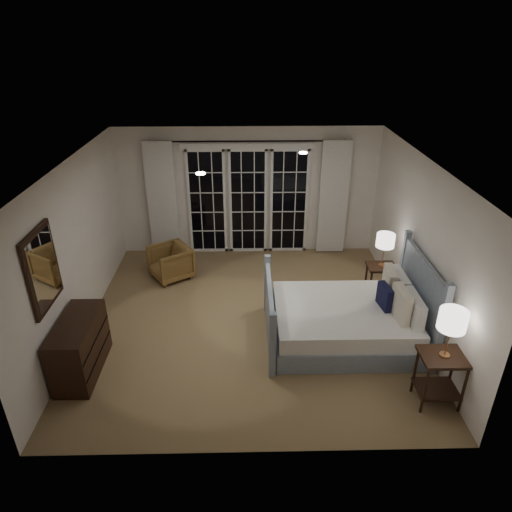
{
  "coord_description": "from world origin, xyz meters",
  "views": [
    {
      "loc": [
        -0.03,
        -5.95,
        4.15
      ],
      "look_at": [
        0.1,
        0.14,
        1.05
      ],
      "focal_mm": 32.0,
      "sensor_mm": 36.0,
      "label": 1
    }
  ],
  "objects_px": {
    "bed": "(347,320)",
    "lamp_left": "(453,320)",
    "nightstand_left": "(441,371)",
    "dresser": "(80,347)",
    "nightstand_right": "(380,277)",
    "armchair": "(171,262)",
    "lamp_right": "(385,241)"
  },
  "relations": [
    {
      "from": "armchair",
      "to": "dresser",
      "type": "distance_m",
      "value": 2.64
    },
    {
      "from": "bed",
      "to": "lamp_left",
      "type": "bearing_deg",
      "value": -56.84
    },
    {
      "from": "nightstand_right",
      "to": "lamp_right",
      "type": "height_order",
      "value": "lamp_right"
    },
    {
      "from": "nightstand_left",
      "to": "dresser",
      "type": "bearing_deg",
      "value": 171.67
    },
    {
      "from": "bed",
      "to": "lamp_left",
      "type": "xyz_separation_m",
      "value": [
        0.84,
        -1.29,
        0.88
      ]
    },
    {
      "from": "lamp_right",
      "to": "dresser",
      "type": "xyz_separation_m",
      "value": [
        -4.42,
        -1.75,
        -0.67
      ]
    },
    {
      "from": "nightstand_left",
      "to": "lamp_right",
      "type": "distance_m",
      "value": 2.48
    },
    {
      "from": "lamp_left",
      "to": "lamp_right",
      "type": "distance_m",
      "value": 2.41
    },
    {
      "from": "lamp_left",
      "to": "dresser",
      "type": "bearing_deg",
      "value": 171.67
    },
    {
      "from": "nightstand_right",
      "to": "dresser",
      "type": "height_order",
      "value": "dresser"
    },
    {
      "from": "lamp_right",
      "to": "bed",
      "type": "bearing_deg",
      "value": -124.78
    },
    {
      "from": "bed",
      "to": "lamp_right",
      "type": "xyz_separation_m",
      "value": [
        0.77,
        1.11,
        0.74
      ]
    },
    {
      "from": "nightstand_left",
      "to": "bed",
      "type": "bearing_deg",
      "value": 123.16
    },
    {
      "from": "bed",
      "to": "nightstand_left",
      "type": "distance_m",
      "value": 1.55
    },
    {
      "from": "nightstand_right",
      "to": "lamp_left",
      "type": "xyz_separation_m",
      "value": [
        0.07,
        -2.4,
        0.8
      ]
    },
    {
      "from": "bed",
      "to": "nightstand_right",
      "type": "distance_m",
      "value": 1.35
    },
    {
      "from": "lamp_right",
      "to": "armchair",
      "type": "relative_size",
      "value": 0.85
    },
    {
      "from": "lamp_left",
      "to": "lamp_right",
      "type": "relative_size",
      "value": 1.09
    },
    {
      "from": "bed",
      "to": "nightstand_right",
      "type": "xyz_separation_m",
      "value": [
        0.77,
        1.11,
        0.07
      ]
    },
    {
      "from": "bed",
      "to": "nightstand_left",
      "type": "bearing_deg",
      "value": -56.84
    },
    {
      "from": "bed",
      "to": "armchair",
      "type": "distance_m",
      "value": 3.4
    },
    {
      "from": "lamp_left",
      "to": "lamp_right",
      "type": "xyz_separation_m",
      "value": [
        -0.07,
        2.4,
        -0.14
      ]
    },
    {
      "from": "nightstand_right",
      "to": "lamp_right",
      "type": "relative_size",
      "value": 1.07
    },
    {
      "from": "lamp_left",
      "to": "dresser",
      "type": "xyz_separation_m",
      "value": [
        -4.49,
        0.66,
        -0.81
      ]
    },
    {
      "from": "lamp_right",
      "to": "dresser",
      "type": "distance_m",
      "value": 4.8
    },
    {
      "from": "nightstand_left",
      "to": "nightstand_right",
      "type": "height_order",
      "value": "nightstand_left"
    },
    {
      "from": "bed",
      "to": "dresser",
      "type": "distance_m",
      "value": 3.7
    },
    {
      "from": "nightstand_right",
      "to": "armchair",
      "type": "height_order",
      "value": "armchair"
    },
    {
      "from": "lamp_right",
      "to": "dresser",
      "type": "relative_size",
      "value": 0.52
    },
    {
      "from": "bed",
      "to": "nightstand_left",
      "type": "relative_size",
      "value": 3.1
    },
    {
      "from": "armchair",
      "to": "lamp_left",
      "type": "bearing_deg",
      "value": 15.84
    },
    {
      "from": "lamp_right",
      "to": "armchair",
      "type": "distance_m",
      "value": 3.76
    }
  ]
}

